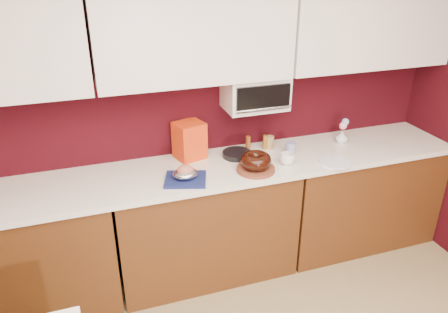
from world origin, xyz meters
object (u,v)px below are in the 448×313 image
pandoro_box (189,140)px  foil_ham_nest (185,174)px  bundt_cake (256,161)px  blue_jar (290,148)px  coffee_mug (287,158)px  flower_vase (342,136)px  toaster_oven (255,92)px

pandoro_box → foil_ham_nest: bearing=-125.5°
bundt_cake → blue_jar: bundt_cake is taller
blue_jar → pandoro_box: bearing=166.3°
pandoro_box → coffee_mug: 0.73m
foil_ham_nest → flower_vase: (1.35, 0.22, 0.00)m
foil_ham_nest → pandoro_box: size_ratio=0.61×
foil_ham_nest → pandoro_box: 0.38m
coffee_mug → toaster_oven: bearing=116.2°
pandoro_box → blue_jar: size_ratio=2.96×
pandoro_box → blue_jar: 0.77m
pandoro_box → flower_vase: pandoro_box is taller
bundt_cake → flower_vase: 0.88m
toaster_oven → foil_ham_nest: size_ratio=2.66×
blue_jar → bundt_cake: bearing=-152.9°
pandoro_box → coffee_mug: (0.64, -0.34, -0.09)m
toaster_oven → pandoro_box: 0.60m
pandoro_box → flower_vase: (1.23, -0.12, -0.08)m
pandoro_box → blue_jar: (0.74, -0.18, -0.09)m
pandoro_box → flower_vase: bearing=-22.1°
foil_ham_nest → coffee_mug: bearing=0.8°
foil_ham_nest → blue_jar: (0.86, 0.17, -0.01)m
bundt_cake → blue_jar: size_ratio=2.33×
pandoro_box → flower_vase: 1.24m
toaster_oven → pandoro_box: size_ratio=1.63×
bundt_cake → pandoro_box: bearing=136.5°
toaster_oven → coffee_mug: size_ratio=4.41×
coffee_mug → blue_jar: (0.11, 0.16, -0.00)m
blue_jar → foil_ham_nest: bearing=-169.0°
toaster_oven → flower_vase: toaster_oven is taller
pandoro_box → coffee_mug: bearing=-44.2°
toaster_oven → blue_jar: bearing=-28.7°
bundt_cake → foil_ham_nest: 0.51m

